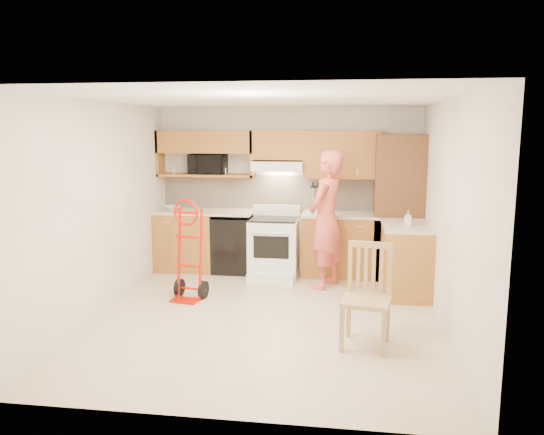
% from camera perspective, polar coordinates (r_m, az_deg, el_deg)
% --- Properties ---
extents(floor, '(4.00, 4.50, 0.02)m').
position_cam_1_polar(floor, '(6.35, -0.64, -10.67)').
color(floor, beige).
rests_on(floor, ground).
extents(ceiling, '(4.00, 4.50, 0.02)m').
position_cam_1_polar(ceiling, '(5.97, -0.69, 12.66)').
color(ceiling, white).
rests_on(ceiling, ground).
extents(wall_back, '(4.00, 0.02, 2.50)m').
position_cam_1_polar(wall_back, '(8.26, 1.71, 3.03)').
color(wall_back, white).
rests_on(wall_back, ground).
extents(wall_front, '(4.00, 0.02, 2.50)m').
position_cam_1_polar(wall_front, '(3.86, -5.75, -4.54)').
color(wall_front, white).
rests_on(wall_front, ground).
extents(wall_left, '(0.02, 4.50, 2.50)m').
position_cam_1_polar(wall_left, '(6.64, -18.08, 0.97)').
color(wall_left, white).
rests_on(wall_left, ground).
extents(wall_right, '(0.02, 4.50, 2.50)m').
position_cam_1_polar(wall_right, '(6.07, 18.45, 0.18)').
color(wall_right, white).
rests_on(wall_right, ground).
extents(backsplash, '(3.92, 0.03, 0.55)m').
position_cam_1_polar(backsplash, '(8.24, 1.69, 2.67)').
color(backsplash, beige).
rests_on(backsplash, wall_back).
extents(lower_cab_left, '(0.90, 0.60, 0.90)m').
position_cam_1_polar(lower_cab_left, '(8.40, -9.14, -2.50)').
color(lower_cab_left, olive).
rests_on(lower_cab_left, ground).
extents(dishwasher, '(0.60, 0.60, 0.85)m').
position_cam_1_polar(dishwasher, '(8.22, -4.12, -2.85)').
color(dishwasher, black).
rests_on(dishwasher, ground).
extents(lower_cab_right, '(1.14, 0.60, 0.90)m').
position_cam_1_polar(lower_cab_right, '(8.03, 7.33, -3.01)').
color(lower_cab_right, olive).
rests_on(lower_cab_right, ground).
extents(countertop_left, '(1.50, 0.63, 0.04)m').
position_cam_1_polar(countertop_left, '(8.23, -7.23, 0.62)').
color(countertop_left, '#C0B29C').
rests_on(countertop_left, lower_cab_left).
extents(countertop_right, '(1.14, 0.63, 0.04)m').
position_cam_1_polar(countertop_right, '(7.95, 7.41, 0.30)').
color(countertop_right, '#C0B29C').
rests_on(countertop_right, lower_cab_right).
extents(cab_return_right, '(0.60, 1.00, 0.90)m').
position_cam_1_polar(cab_return_right, '(7.30, 14.11, -4.51)').
color(cab_return_right, olive).
rests_on(cab_return_right, ground).
extents(countertop_return, '(0.63, 1.00, 0.04)m').
position_cam_1_polar(countertop_return, '(7.20, 14.26, -0.88)').
color(countertop_return, '#C0B29C').
rests_on(countertop_return, cab_return_right).
extents(pantry_tall, '(0.70, 0.60, 2.10)m').
position_cam_1_polar(pantry_tall, '(7.96, 13.34, 1.08)').
color(pantry_tall, '#4F2B16').
rests_on(pantry_tall, ground).
extents(upper_cab_left, '(1.50, 0.33, 0.34)m').
position_cam_1_polar(upper_cab_left, '(8.27, -7.13, 8.05)').
color(upper_cab_left, olive).
rests_on(upper_cab_left, wall_back).
extents(upper_shelf_mw, '(1.50, 0.33, 0.04)m').
position_cam_1_polar(upper_shelf_mw, '(8.29, -7.06, 4.52)').
color(upper_shelf_mw, olive).
rests_on(upper_shelf_mw, wall_back).
extents(upper_cab_center, '(0.76, 0.33, 0.44)m').
position_cam_1_polar(upper_cab_center, '(8.05, 0.74, 7.79)').
color(upper_cab_center, olive).
rests_on(upper_cab_center, wall_back).
extents(upper_cab_right, '(1.14, 0.33, 0.70)m').
position_cam_1_polar(upper_cab_right, '(7.99, 7.55, 6.70)').
color(upper_cab_right, olive).
rests_on(upper_cab_right, wall_back).
extents(range_hood, '(0.76, 0.46, 0.14)m').
position_cam_1_polar(range_hood, '(8.00, 0.67, 5.56)').
color(range_hood, white).
rests_on(range_hood, wall_back).
extents(knife_strip, '(0.40, 0.05, 0.29)m').
position_cam_1_polar(knife_strip, '(8.16, 5.51, 2.85)').
color(knife_strip, black).
rests_on(knife_strip, backsplash).
extents(microwave, '(0.56, 0.38, 0.31)m').
position_cam_1_polar(microwave, '(8.27, -6.86, 5.72)').
color(microwave, black).
rests_on(microwave, upper_shelf_mw).
extents(range, '(0.71, 0.93, 1.04)m').
position_cam_1_polar(range, '(7.81, 0.15, -2.76)').
color(range, white).
rests_on(range, ground).
extents(person, '(0.68, 0.81, 1.90)m').
position_cam_1_polar(person, '(7.32, 5.80, -0.23)').
color(person, '#DA5648').
rests_on(person, ground).
extents(hand_truck, '(0.53, 0.49, 1.17)m').
position_cam_1_polar(hand_truck, '(6.89, -9.07, -4.00)').
color(hand_truck, red).
rests_on(hand_truck, ground).
extents(dining_chair, '(0.55, 0.58, 1.04)m').
position_cam_1_polar(dining_chair, '(5.45, 10.05, -8.38)').
color(dining_chair, tan).
rests_on(dining_chair, ground).
extents(soap_bottle, '(0.10, 0.10, 0.19)m').
position_cam_1_polar(soap_bottle, '(7.12, 14.36, -0.06)').
color(soap_bottle, white).
rests_on(soap_bottle, countertop_return).
extents(bowl, '(0.27, 0.27, 0.06)m').
position_cam_1_polar(bowl, '(8.38, -10.67, 1.03)').
color(bowl, white).
rests_on(bowl, countertop_left).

